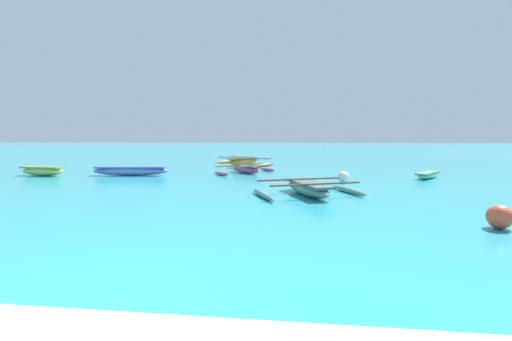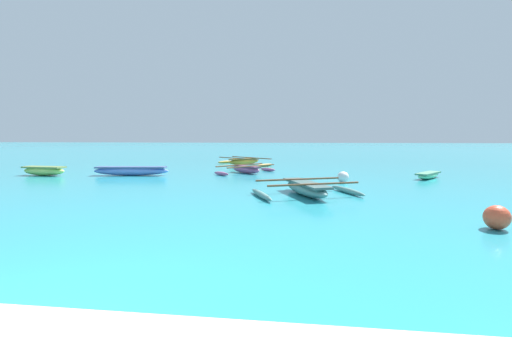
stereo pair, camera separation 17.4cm
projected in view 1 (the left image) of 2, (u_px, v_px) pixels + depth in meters
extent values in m
ellipsoid|color=slate|center=(307.00, 189.00, 12.11)|extent=(1.84, 3.09, 0.47)
cube|color=#3F5A58|center=(308.00, 183.00, 12.10)|extent=(1.72, 2.85, 0.08)
cylinder|color=brown|center=(316.00, 184.00, 11.43)|extent=(3.07, 1.35, 0.07)
cylinder|color=brown|center=(300.00, 179.00, 12.75)|extent=(3.07, 1.35, 0.07)
ellipsoid|color=slate|center=(349.00, 190.00, 12.59)|extent=(1.07, 2.17, 0.20)
ellipsoid|color=slate|center=(263.00, 194.00, 11.67)|extent=(1.07, 2.17, 0.20)
ellipsoid|color=#6988E0|center=(131.00, 171.00, 18.27)|extent=(4.07, 1.12, 0.48)
cube|color=#465888|center=(131.00, 167.00, 18.25)|extent=(3.75, 1.05, 0.08)
ellipsoid|color=#B6DF67|center=(43.00, 171.00, 18.20)|extent=(2.50, 0.90, 0.49)
cube|color=olive|center=(43.00, 167.00, 18.18)|extent=(2.30, 0.85, 0.08)
ellipsoid|color=#6DE2A3|center=(428.00, 175.00, 17.05)|extent=(1.84, 2.13, 0.31)
cube|color=#488966|center=(428.00, 173.00, 17.04)|extent=(1.71, 1.98, 0.08)
ellipsoid|color=gold|center=(243.00, 162.00, 25.39)|extent=(2.19, 2.50, 0.48)
cube|color=brown|center=(243.00, 159.00, 25.37)|extent=(2.03, 2.32, 0.08)
cylinder|color=brown|center=(250.00, 158.00, 25.80)|extent=(3.42, 2.83, 0.07)
cylinder|color=brown|center=(237.00, 158.00, 24.93)|extent=(3.42, 2.83, 0.07)
ellipsoid|color=gold|center=(225.00, 162.00, 26.97)|extent=(1.16, 1.35, 0.20)
ellipsoid|color=gold|center=(264.00, 165.00, 23.84)|extent=(1.16, 1.35, 0.20)
ellipsoid|color=#AA5A8C|center=(246.00, 170.00, 19.49)|extent=(2.01, 1.84, 0.41)
cube|color=#6A3E59|center=(246.00, 167.00, 19.48)|extent=(1.86, 1.70, 0.08)
cylinder|color=brown|center=(252.00, 166.00, 19.10)|extent=(2.32, 2.66, 0.07)
cylinder|color=brown|center=(240.00, 165.00, 19.85)|extent=(2.32, 2.66, 0.07)
ellipsoid|color=#AA5A8C|center=(267.00, 169.00, 20.67)|extent=(1.08, 0.97, 0.20)
ellipsoid|color=#AA5A8C|center=(221.00, 174.00, 18.34)|extent=(1.08, 0.97, 0.20)
sphere|color=white|center=(343.00, 177.00, 15.38)|extent=(0.52, 0.52, 0.52)
sphere|color=#E54C2D|center=(500.00, 217.00, 7.67)|extent=(0.54, 0.54, 0.54)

